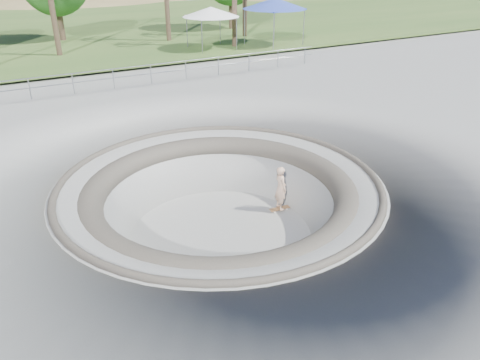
{
  "coord_description": "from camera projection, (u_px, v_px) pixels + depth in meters",
  "views": [
    {
      "loc": [
        -5.83,
        -11.84,
        6.6
      ],
      "look_at": [
        0.75,
        0.02,
        -0.1
      ],
      "focal_mm": 35.0,
      "sensor_mm": 36.0,
      "label": 1
    }
  ],
  "objects": [
    {
      "name": "skateboard",
      "position": [
        280.0,
        209.0,
        16.95
      ],
      "size": [
        0.79,
        0.27,
        0.08
      ],
      "color": "brown",
      "rests_on": "ground"
    },
    {
      "name": "canopy_blue",
      "position": [
        275.0,
        4.0,
        33.36
      ],
      "size": [
        6.33,
        6.33,
        3.26
      ],
      "color": "gray",
      "rests_on": "ground"
    },
    {
      "name": "distant_hills",
      "position": [
        58.0,
        60.0,
        64.32
      ],
      "size": [
        103.2,
        45.0,
        28.6
      ],
      "color": "brown",
      "rests_on": "ground"
    },
    {
      "name": "canopy_white",
      "position": [
        211.0,
        12.0,
        32.18
      ],
      "size": [
        5.56,
        5.56,
        2.81
      ],
      "color": "gray",
      "rests_on": "ground"
    },
    {
      "name": "skater",
      "position": [
        281.0,
        188.0,
        16.58
      ],
      "size": [
        0.44,
        0.63,
        1.64
      ],
      "primitive_type": "imported",
      "rotation": [
        0.0,
        0.0,
        1.49
      ],
      "color": "#D3A688",
      "rests_on": "skateboard"
    },
    {
      "name": "safety_railing",
      "position": [
        113.0,
        78.0,
        23.85
      ],
      "size": [
        25.0,
        0.06,
        1.03
      ],
      "color": "gray",
      "rests_on": "ground"
    },
    {
      "name": "ground",
      "position": [
        219.0,
        182.0,
        14.74
      ],
      "size": [
        180.0,
        180.0,
        0.0
      ],
      "primitive_type": "plane",
      "color": "gray",
      "rests_on": "ground"
    },
    {
      "name": "skate_bowl",
      "position": [
        221.0,
        232.0,
        15.55
      ],
      "size": [
        14.0,
        14.0,
        4.1
      ],
      "color": "gray",
      "rests_on": "ground"
    },
    {
      "name": "grass_strip",
      "position": [
        46.0,
        30.0,
        41.31
      ],
      "size": [
        180.0,
        36.0,
        0.12
      ],
      "color": "#345622",
      "rests_on": "ground"
    }
  ]
}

